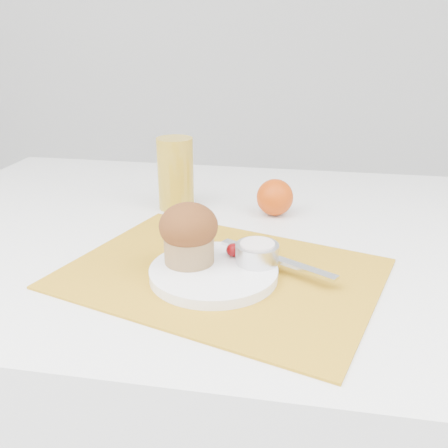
% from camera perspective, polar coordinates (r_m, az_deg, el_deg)
% --- Properties ---
extents(table, '(1.20, 0.80, 0.75)m').
position_cam_1_polar(table, '(1.05, 0.47, -19.98)').
color(table, white).
rests_on(table, ground).
extents(placemat, '(0.49, 0.42, 0.00)m').
position_cam_1_polar(placemat, '(0.70, -0.31, -5.66)').
color(placemat, '#C1891A').
rests_on(placemat, table).
extents(plate, '(0.21, 0.21, 0.01)m').
position_cam_1_polar(plate, '(0.68, -1.19, -5.55)').
color(plate, white).
rests_on(plate, placemat).
extents(ramekin, '(0.08, 0.08, 0.03)m').
position_cam_1_polar(ramekin, '(0.69, 3.81, -3.35)').
color(ramekin, silver).
rests_on(ramekin, plate).
extents(cream, '(0.06, 0.06, 0.01)m').
position_cam_1_polar(cream, '(0.68, 3.83, -2.38)').
color(cream, silver).
rests_on(cream, ramekin).
extents(raspberry_near, '(0.02, 0.02, 0.02)m').
position_cam_1_polar(raspberry_near, '(0.71, 1.08, -2.98)').
color(raspberry_near, '#4F0204').
rests_on(raspberry_near, plate).
extents(raspberry_far, '(0.02, 0.02, 0.02)m').
position_cam_1_polar(raspberry_far, '(0.71, 2.68, -2.86)').
color(raspberry_far, '#590208').
rests_on(raspberry_far, plate).
extents(butter_knife, '(0.17, 0.11, 0.00)m').
position_cam_1_polar(butter_knife, '(0.70, 5.98, -3.98)').
color(butter_knife, silver).
rests_on(butter_knife, plate).
extents(orange, '(0.07, 0.07, 0.07)m').
position_cam_1_polar(orange, '(0.91, 5.83, 3.05)').
color(orange, '#C14006').
rests_on(orange, table).
extents(juice_glass, '(0.08, 0.08, 0.13)m').
position_cam_1_polar(juice_glass, '(0.93, -5.55, 5.75)').
color(juice_glass, '#B69222').
rests_on(juice_glass, table).
extents(muffin, '(0.08, 0.08, 0.08)m').
position_cam_1_polar(muffin, '(0.68, -4.06, -1.03)').
color(muffin, '#99774A').
rests_on(muffin, plate).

